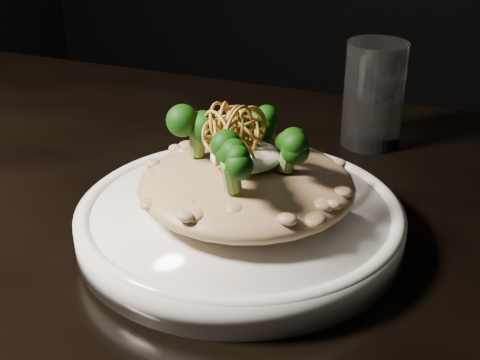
{
  "coord_description": "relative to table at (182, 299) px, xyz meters",
  "views": [
    {
      "loc": [
        0.25,
        -0.46,
        1.05
      ],
      "look_at": [
        0.06,
        0.0,
        0.81
      ],
      "focal_mm": 50.0,
      "sensor_mm": 36.0,
      "label": 1
    }
  ],
  "objects": [
    {
      "name": "plate",
      "position": [
        0.06,
        0.0,
        0.1
      ],
      "size": [
        0.28,
        0.28,
        0.03
      ],
      "primitive_type": "cylinder",
      "color": "white",
      "rests_on": "table"
    },
    {
      "name": "broccoli",
      "position": [
        0.06,
        0.0,
        0.17
      ],
      "size": [
        0.11,
        0.11,
        0.04
      ],
      "primitive_type": null,
      "color": "black",
      "rests_on": "risotto"
    },
    {
      "name": "cheese",
      "position": [
        0.06,
        0.0,
        0.16
      ],
      "size": [
        0.06,
        0.06,
        0.02
      ],
      "primitive_type": "ellipsoid",
      "color": "silver",
      "rests_on": "risotto"
    },
    {
      "name": "risotto",
      "position": [
        0.06,
        0.01,
        0.13
      ],
      "size": [
        0.18,
        0.18,
        0.04
      ],
      "primitive_type": "ellipsoid",
      "color": "brown",
      "rests_on": "plate"
    },
    {
      "name": "drinking_glass",
      "position": [
        0.12,
        0.25,
        0.14
      ],
      "size": [
        0.08,
        0.08,
        0.12
      ],
      "primitive_type": "cylinder",
      "rotation": [
        0.0,
        0.0,
        -0.16
      ],
      "color": "silver",
      "rests_on": "table"
    },
    {
      "name": "shallots",
      "position": [
        0.05,
        0.0,
        0.19
      ],
      "size": [
        0.06,
        0.06,
        0.04
      ],
      "primitive_type": null,
      "color": "brown",
      "rests_on": "cheese"
    },
    {
      "name": "table",
      "position": [
        0.0,
        0.0,
        0.0
      ],
      "size": [
        1.1,
        0.8,
        0.75
      ],
      "color": "black",
      "rests_on": "ground"
    }
  ]
}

